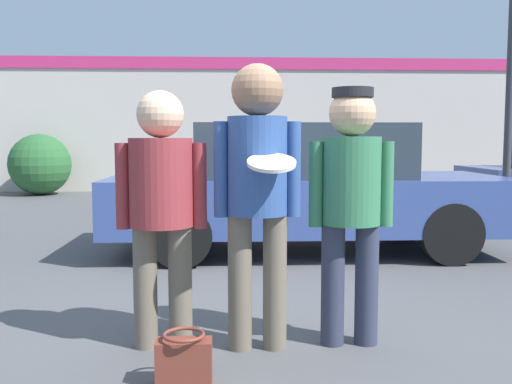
# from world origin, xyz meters

# --- Properties ---
(ground_plane) EXTENTS (56.00, 56.00, 0.00)m
(ground_plane) POSITION_xyz_m (0.00, 0.00, 0.00)
(ground_plane) COLOR #4C4C4F
(storefront_building) EXTENTS (24.00, 0.22, 3.40)m
(storefront_building) POSITION_xyz_m (0.00, 10.89, 1.73)
(storefront_building) COLOR beige
(storefront_building) RESTS_ON ground
(person_left) EXTENTS (0.57, 0.40, 1.62)m
(person_left) POSITION_xyz_m (-0.59, -0.32, 0.97)
(person_left) COLOR #665B4C
(person_left) RESTS_ON ground
(person_middle_with_frisbee) EXTENTS (0.54, 0.59, 1.78)m
(person_middle_with_frisbee) POSITION_xyz_m (0.01, -0.38, 1.08)
(person_middle_with_frisbee) COLOR #665B4C
(person_middle_with_frisbee) RESTS_ON ground
(person_right) EXTENTS (0.54, 0.37, 1.64)m
(person_right) POSITION_xyz_m (0.60, -0.32, 0.99)
(person_right) COLOR #2D3347
(person_right) RESTS_ON ground
(parked_car_near) EXTENTS (4.58, 1.97, 1.50)m
(parked_car_near) POSITION_xyz_m (0.72, 2.83, 0.75)
(parked_car_near) COLOR #334784
(parked_car_near) RESTS_ON ground
(shrub) EXTENTS (1.46, 1.46, 1.46)m
(shrub) POSITION_xyz_m (-4.69, 9.97, 0.73)
(shrub) COLOR #285B2D
(shrub) RESTS_ON ground
(handbag) EXTENTS (0.30, 0.23, 0.29)m
(handbag) POSITION_xyz_m (-0.42, -0.90, 0.14)
(handbag) COLOR brown
(handbag) RESTS_ON ground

